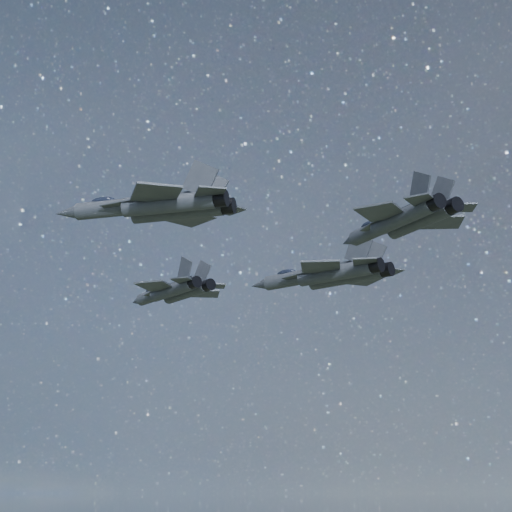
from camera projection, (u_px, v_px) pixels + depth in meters
The scene contains 4 objects.
jet_lead at pixel (174, 291), 97.86m from camera, with size 16.32×11.19×4.10m.
jet_left at pixel (329, 274), 97.60m from camera, with size 19.55×13.89×4.98m.
jet_right at pixel (159, 206), 75.85m from camera, with size 17.61×11.60×4.51m.
jet_slot at pixel (403, 220), 72.91m from camera, with size 15.67×10.36×4.00m.
Camera 1 is at (54.29, -63.92, 131.43)m, focal length 60.00 mm.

